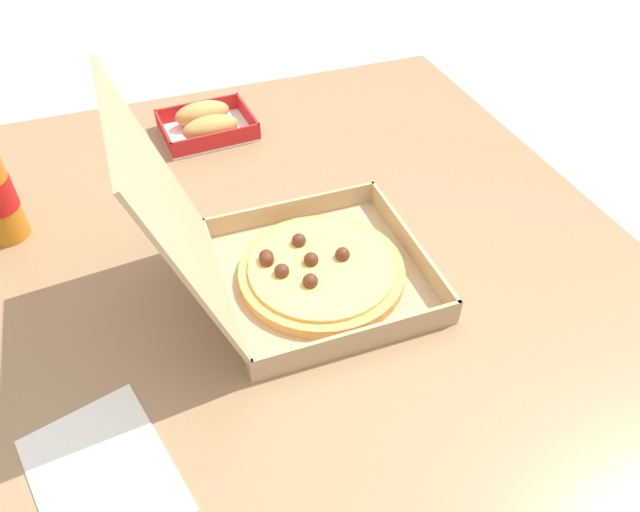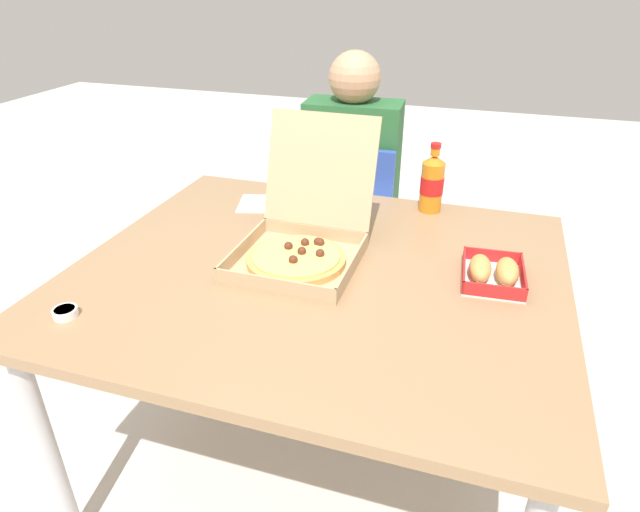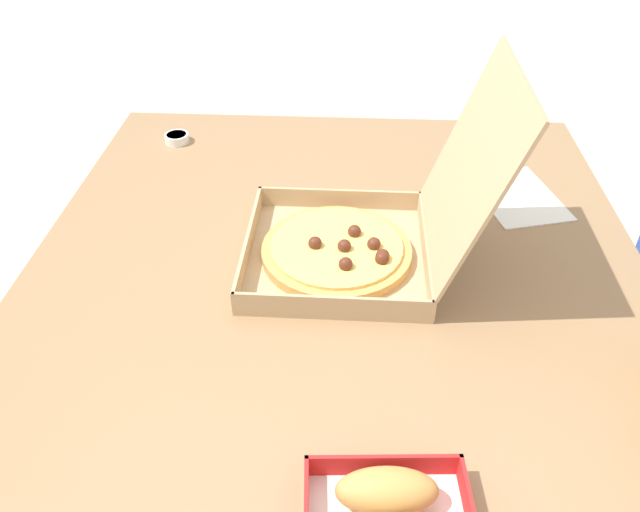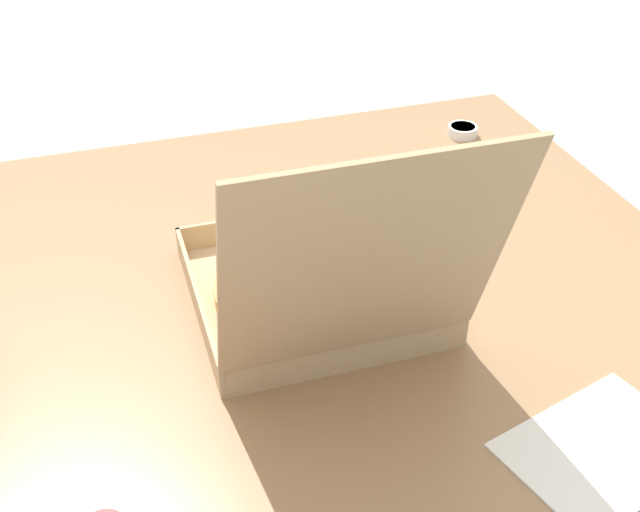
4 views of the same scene
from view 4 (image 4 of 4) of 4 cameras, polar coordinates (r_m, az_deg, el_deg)
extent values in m
cube|color=#997551|center=(1.09, -3.74, -4.13)|extent=(1.27, 1.09, 0.03)
cylinder|color=#B7B7BC|center=(1.83, 10.13, -0.39)|extent=(0.05, 0.05, 0.68)
cube|color=tan|center=(1.09, -0.67, -2.78)|extent=(0.32, 0.32, 0.01)
cube|color=tan|center=(1.20, -2.83, 2.41)|extent=(0.32, 0.01, 0.04)
cube|color=tan|center=(1.13, 6.91, -0.38)|extent=(0.01, 0.32, 0.04)
cube|color=tan|center=(1.06, -8.79, -3.30)|extent=(0.01, 0.32, 0.04)
cube|color=tan|center=(0.97, 2.02, -7.08)|extent=(0.32, 0.01, 0.04)
cube|color=tan|center=(0.82, 3.49, -0.60)|extent=(0.32, 0.11, 0.30)
cylinder|color=tan|center=(1.09, -0.67, -2.28)|extent=(0.26, 0.26, 0.02)
cylinder|color=#EAC666|center=(1.08, -0.68, -1.77)|extent=(0.23, 0.23, 0.01)
sphere|color=#562819|center=(1.05, -3.58, -2.52)|extent=(0.02, 0.02, 0.02)
sphere|color=#562819|center=(1.06, -1.04, -1.92)|extent=(0.02, 0.02, 0.02)
sphere|color=#562819|center=(1.01, -1.66, -4.33)|extent=(0.02, 0.02, 0.02)
sphere|color=#562819|center=(1.01, -1.25, -4.30)|extent=(0.02, 0.02, 0.02)
sphere|color=#562819|center=(1.10, -1.53, -0.35)|extent=(0.02, 0.02, 0.02)
sphere|color=#562819|center=(1.06, 1.54, -2.00)|extent=(0.02, 0.02, 0.02)
sphere|color=#562819|center=(1.03, 0.27, -3.46)|extent=(0.02, 0.02, 0.02)
cube|color=white|center=(0.95, 19.65, -12.96)|extent=(0.24, 0.20, 0.00)
cylinder|color=white|center=(1.54, 10.21, 8.85)|extent=(0.06, 0.06, 0.02)
cylinder|color=#DBBC66|center=(1.54, 10.24, 9.05)|extent=(0.05, 0.05, 0.01)
camera|label=1|loc=(1.07, 44.00, 26.60)|focal=33.21mm
camera|label=2|loc=(2.02, -28.04, 32.84)|focal=30.45mm
camera|label=3|loc=(1.02, -60.44, 19.58)|focal=34.82mm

